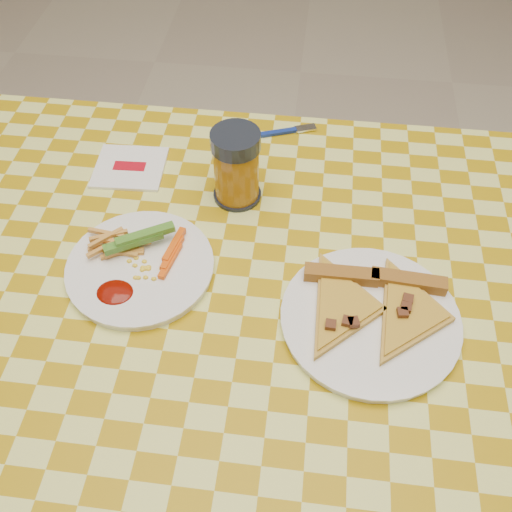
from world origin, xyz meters
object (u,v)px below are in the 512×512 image
object	(u,v)px
drink_glass	(236,167)
table	(247,323)
plate_right	(370,320)
plate_left	(141,268)

from	to	relation	value
drink_glass	table	bearing A→B (deg)	-78.43
table	plate_right	distance (m)	0.20
table	plate_left	distance (m)	0.19
plate_right	drink_glass	xyz separation A→B (m)	(-0.22, 0.23, 0.06)
plate_right	drink_glass	distance (m)	0.33
table	drink_glass	size ratio (longest dim) A/B	9.67
table	plate_right	size ratio (longest dim) A/B	5.12
table	drink_glass	xyz separation A→B (m)	(-0.04, 0.21, 0.14)
plate_right	drink_glass	world-z (taller)	drink_glass
plate_left	plate_right	bearing A→B (deg)	-8.66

